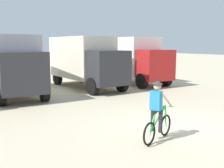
# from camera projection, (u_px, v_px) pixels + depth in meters

# --- Properties ---
(ground_plane) EXTENTS (120.00, 120.00, 0.00)m
(ground_plane) POSITION_uv_depth(u_px,v_px,m) (178.00, 127.00, 9.53)
(ground_plane) COLOR beige
(box_truck_grey_hauler) EXTENTS (2.75, 6.87, 3.35)m
(box_truck_grey_hauler) POSITION_uv_depth(u_px,v_px,m) (12.00, 62.00, 15.39)
(box_truck_grey_hauler) COLOR #9E9EA3
(box_truck_grey_hauler) RESTS_ON ground
(box_truck_cream_rv) EXTENTS (2.54, 6.81, 3.35)m
(box_truck_cream_rv) POSITION_uv_depth(u_px,v_px,m) (85.00, 59.00, 18.07)
(box_truck_cream_rv) COLOR beige
(box_truck_cream_rv) RESTS_ON ground
(box_truck_white_box) EXTENTS (2.66, 6.84, 3.35)m
(box_truck_white_box) POSITION_uv_depth(u_px,v_px,m) (131.00, 58.00, 20.35)
(box_truck_white_box) COLOR white
(box_truck_white_box) RESTS_ON ground
(cyclist_orange_shirt) EXTENTS (1.64, 0.75, 1.82)m
(cyclist_orange_shirt) POSITION_uv_depth(u_px,v_px,m) (157.00, 113.00, 8.06)
(cyclist_orange_shirt) COLOR black
(cyclist_orange_shirt) RESTS_ON ground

